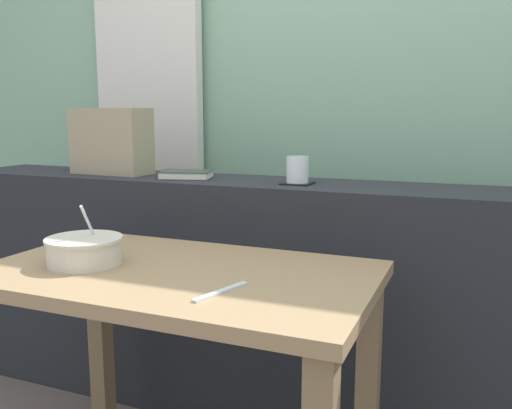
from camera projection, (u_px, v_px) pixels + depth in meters
The scene contains 10 objects.
outdoor_backdrop at pixel (335, 49), 2.37m from camera, with size 4.80×0.08×2.80m, color #84B293.
curtain_left_panel at pixel (149, 87), 2.64m from camera, with size 0.56×0.06×2.50m, color silver.
dark_console_ledge at pixel (288, 303), 1.98m from camera, with size 2.80×0.36×0.88m, color #23262B.
breakfast_table at pixel (178, 318), 1.43m from camera, with size 1.02×0.60×0.72m.
coaster_square at pixel (297, 183), 1.86m from camera, with size 0.10×0.10×0.01m, color black.
juice_glass at pixel (297, 170), 1.85m from camera, with size 0.08×0.08×0.09m.
closed_book at pixel (186, 175), 2.03m from camera, with size 0.22×0.18×0.03m.
throw_pillow at pixel (111, 141), 2.17m from camera, with size 0.32×0.14×0.26m, color tan.
soup_bowl at pixel (85, 251), 1.45m from camera, with size 0.20×0.20×0.16m.
fork_utensil at pixel (221, 292), 1.22m from camera, with size 0.02×0.17×0.01m, color silver.
Camera 1 is at (0.61, -1.24, 1.12)m, focal length 38.11 mm.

